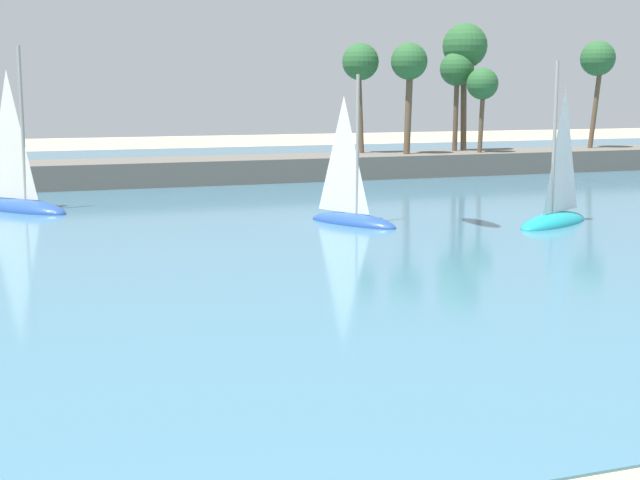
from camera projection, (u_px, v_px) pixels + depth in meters
name	position (u px, v px, depth m)	size (l,w,h in m)	color
sea	(58.00, 198.00, 57.59)	(220.00, 93.30, 0.06)	teal
palm_headland	(37.00, 142.00, 63.09)	(104.21, 6.39, 13.05)	#605B54
sailboat_near_shore	(20.00, 195.00, 51.48)	(5.67, 6.62, 9.80)	#234793
sailboat_mid_bay	(351.00, 209.00, 46.49)	(3.90, 5.73, 8.05)	#234793
sailboat_far_left	(555.00, 209.00, 46.29)	(6.16, 4.53, 8.77)	teal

